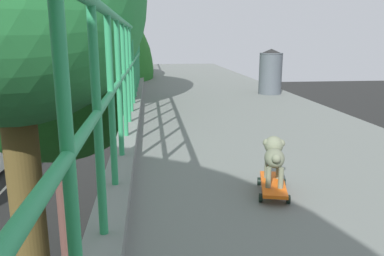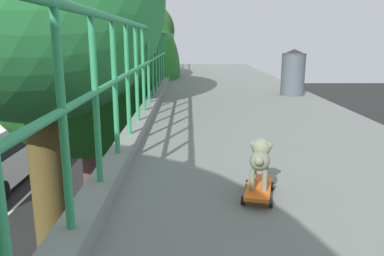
{
  "view_description": "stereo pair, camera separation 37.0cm",
  "coord_description": "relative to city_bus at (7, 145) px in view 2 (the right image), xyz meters",
  "views": [
    {
      "loc": [
        -0.0,
        -1.12,
        6.96
      ],
      "look_at": [
        0.4,
        2.46,
        6.11
      ],
      "focal_mm": 35.45,
      "sensor_mm": 36.0,
      "label": 1
    },
    {
      "loc": [
        0.37,
        -1.14,
        6.96
      ],
      "look_at": [
        0.4,
        2.46,
        6.11
      ],
      "focal_mm": 35.45,
      "sensor_mm": 36.0,
      "label": 2
    }
  ],
  "objects": [
    {
      "name": "roadside_tree_mid",
      "position": [
        6.72,
        -12.15,
        5.72
      ],
      "size": [
        4.4,
        4.4,
        9.54
      ],
      "color": "#52421F",
      "rests_on": "ground"
    },
    {
      "name": "roadside_tree_far",
      "position": [
        6.28,
        -7.59,
        4.32
      ],
      "size": [
        5.53,
        5.53,
        8.6
      ],
      "color": "brown",
      "rests_on": "ground"
    },
    {
      "name": "small_dog",
      "position": [
        9.78,
        -16.17,
        4.45
      ],
      "size": [
        0.2,
        0.36,
        0.31
      ],
      "color": "slate",
      "rests_on": "toy_skateboard"
    },
    {
      "name": "roadside_tree_farthest",
      "position": [
        6.52,
        5.56,
        5.68
      ],
      "size": [
        3.79,
        3.79,
        9.29
      ],
      "color": "brown",
      "rests_on": "ground"
    },
    {
      "name": "city_bus",
      "position": [
        0.0,
        0.0,
        0.0
      ],
      "size": [
        2.53,
        11.57,
        2.99
      ],
      "color": "white",
      "rests_on": "ground"
    },
    {
      "name": "litter_bin",
      "position": [
        11.32,
        -11.27,
        4.62
      ],
      "size": [
        0.46,
        0.46,
        0.89
      ],
      "color": "#495158",
      "rests_on": "overpass_deck"
    },
    {
      "name": "toy_skateboard",
      "position": [
        9.78,
        -16.21,
        4.23
      ],
      "size": [
        0.29,
        0.5,
        0.08
      ],
      "color": "orange",
      "rests_on": "overpass_deck"
    }
  ]
}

